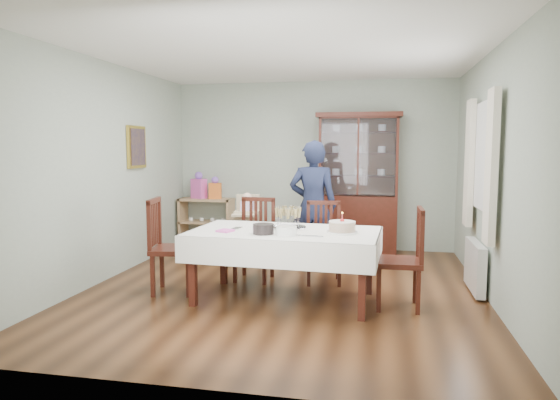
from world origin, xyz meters
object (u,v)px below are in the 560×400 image
(high_chair, at_px, (247,237))
(gift_bag_pink, at_px, (199,187))
(china_cabinet, at_px, (358,181))
(chair_end_right, at_px, (400,278))
(woman, at_px, (313,206))
(sideboard, at_px, (207,222))
(champagne_tray, at_px, (288,221))
(chair_end_left, at_px, (173,265))
(gift_bag_orange, at_px, (215,189))
(chair_far_left, at_px, (254,256))
(birthday_cake, at_px, (342,227))
(dining_table, at_px, (285,265))
(chair_far_right, at_px, (324,259))

(high_chair, xyz_separation_m, gift_bag_pink, (-1.14, 1.16, 0.60))
(china_cabinet, height_order, gift_bag_pink, china_cabinet)
(chair_end_right, relative_size, woman, 0.60)
(sideboard, xyz_separation_m, champagne_tray, (1.85, -2.55, 0.44))
(chair_end_left, bearing_deg, gift_bag_orange, -1.78)
(chair_far_left, relative_size, gift_bag_orange, 2.75)
(high_chair, xyz_separation_m, champagne_tray, (0.83, -1.37, 0.44))
(chair_far_left, relative_size, birthday_cake, 3.15)
(dining_table, height_order, birthday_cake, birthday_cake)
(woman, xyz_separation_m, champagne_tray, (-0.11, -1.23, -0.03))
(chair_far_left, height_order, gift_bag_orange, gift_bag_orange)
(chair_end_left, relative_size, chair_end_right, 1.03)
(chair_end_right, bearing_deg, birthday_cake, -91.25)
(chair_far_left, xyz_separation_m, birthday_cake, (1.14, -0.77, 0.52))
(sideboard, relative_size, woman, 0.52)
(chair_end_left, xyz_separation_m, birthday_cake, (1.92, -0.06, 0.50))
(china_cabinet, bearing_deg, gift_bag_orange, 179.96)
(gift_bag_orange, bearing_deg, sideboard, 172.95)
(dining_table, height_order, chair_end_right, chair_end_right)
(sideboard, xyz_separation_m, chair_far_right, (2.17, -1.89, -0.11))
(champagne_tray, distance_m, birthday_cake, 0.62)
(chair_end_left, height_order, high_chair, chair_end_left)
(sideboard, relative_size, chair_far_left, 0.89)
(gift_bag_pink, bearing_deg, chair_far_left, -53.23)
(sideboard, distance_m, gift_bag_pink, 0.61)
(chair_far_left, xyz_separation_m, woman, (0.65, 0.62, 0.57))
(chair_far_left, height_order, chair_end_left, chair_end_left)
(dining_table, relative_size, woman, 1.19)
(chair_far_left, height_order, birthday_cake, chair_far_left)
(gift_bag_pink, xyz_separation_m, gift_bag_orange, (0.28, 0.00, -0.03))
(woman, relative_size, birthday_cake, 5.41)
(chair_end_right, bearing_deg, chair_far_right, -133.75)
(chair_end_left, bearing_deg, chair_far_left, -57.37)
(woman, bearing_deg, chair_end_right, 125.38)
(woman, bearing_deg, chair_end_left, 40.67)
(chair_far_right, relative_size, gift_bag_orange, 2.67)
(chair_far_right, height_order, woman, woman)
(chair_far_right, relative_size, high_chair, 0.96)
(gift_bag_pink, distance_m, gift_bag_orange, 0.28)
(chair_far_left, distance_m, chair_end_left, 1.06)
(chair_end_right, bearing_deg, gift_bag_pink, -130.98)
(high_chair, bearing_deg, chair_far_left, -75.02)
(sideboard, distance_m, chair_end_left, 2.70)
(dining_table, relative_size, birthday_cake, 6.42)
(chair_end_left, relative_size, woman, 0.62)
(chair_far_left, bearing_deg, champagne_tray, -46.21)
(birthday_cake, bearing_deg, china_cabinet, 88.95)
(birthday_cake, bearing_deg, dining_table, 178.38)
(birthday_cake, bearing_deg, chair_end_right, -0.65)
(chair_far_left, height_order, chair_far_right, chair_far_left)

